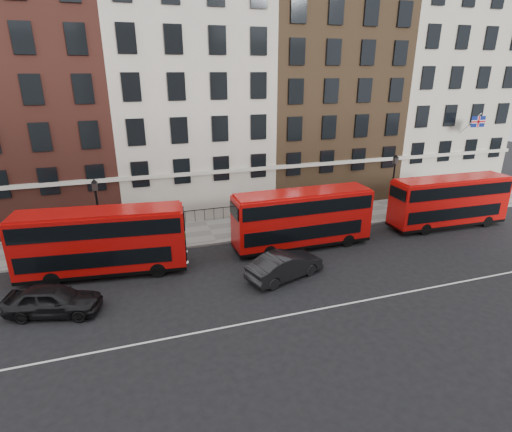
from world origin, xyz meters
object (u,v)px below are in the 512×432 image
object	(u,v)px
bus_b	(101,241)
bus_d	(449,201)
bus_c	(302,218)
car_front	(285,265)
traffic_light	(487,183)
car_rear	(53,300)

from	to	relation	value
bus_b	bus_d	size ratio (longest dim) A/B	1.03
bus_c	bus_d	bearing A→B (deg)	-0.25
bus_b	car_front	bearing A→B (deg)	-13.75
bus_c	traffic_light	world-z (taller)	bus_c
bus_d	car_rear	distance (m)	28.69
bus_b	car_front	world-z (taller)	bus_b
car_front	traffic_light	xyz separation A→B (m)	(21.99, 6.39, 1.63)
bus_c	bus_b	bearing A→B (deg)	179.73
bus_c	car_front	size ratio (longest dim) A/B	2.00
bus_c	car_front	distance (m)	5.00
bus_b	bus_c	size ratio (longest dim) A/B	1.03
bus_d	car_front	xyz separation A→B (m)	(-15.56, -3.89, -1.38)
bus_c	car_rear	distance (m)	16.16
car_rear	bus_d	bearing A→B (deg)	-66.78
car_front	traffic_light	bearing A→B (deg)	-92.03
bus_b	car_rear	size ratio (longest dim) A/B	2.13
car_front	bus_d	bearing A→B (deg)	-94.19
bus_b	bus_d	distance (m)	26.04
bus_c	bus_d	size ratio (longest dim) A/B	1.01
bus_b	car_rear	distance (m)	4.70
bus_d	car_front	bearing A→B (deg)	-164.49
car_rear	traffic_light	world-z (taller)	traffic_light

